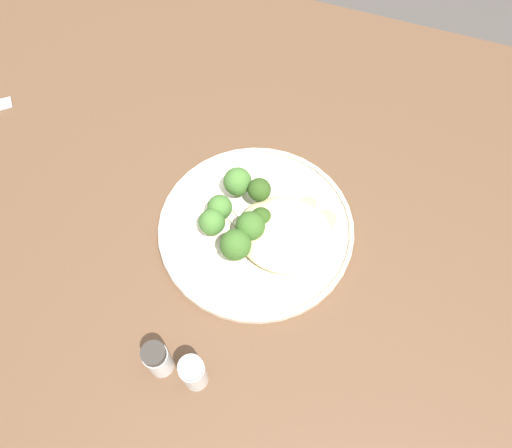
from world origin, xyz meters
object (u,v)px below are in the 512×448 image
Objects in this scene: broccoli_floret_split_head at (261,218)px; salt_shaker at (193,373)px; broccoli_floret_tall_stalk at (250,226)px; broccoli_floret_front_edge at (212,222)px; seared_scallop_right_edge at (309,219)px; seared_scallop_half_hidden at (294,260)px; seared_scallop_front_small at (259,243)px; seared_scallop_tilted_round at (326,221)px; broccoli_floret_center_pile at (240,182)px; seared_scallop_rear_pale at (278,244)px; pepper_shaker at (161,361)px; broccoli_floret_rear_charred at (260,189)px; seared_scallop_left_edge at (276,216)px; dinner_plate at (256,228)px; broccoli_floret_right_tilted at (236,245)px; seared_scallop_center_golden at (308,205)px; broccoli_floret_beside_noodles at (220,208)px.

salt_shaker is (0.00, 0.23, -0.00)m from broccoli_floret_split_head.
broccoli_floret_tall_stalk reaches higher than broccoli_floret_front_edge.
seared_scallop_right_edge is 0.07m from seared_scallop_half_hidden.
salt_shaker is (0.01, 0.20, 0.01)m from seared_scallop_front_small.
broccoli_floret_center_pile reaches higher than seared_scallop_tilted_round.
pepper_shaker is at bearing 68.74° from seared_scallop_rear_pale.
pepper_shaker is (0.03, 0.27, -0.01)m from broccoli_floret_rear_charred.
seared_scallop_left_edge is 0.25m from salt_shaker.
pepper_shaker is at bearing 78.45° from broccoli_floret_split_head.
seared_scallop_tilted_round reaches higher than seared_scallop_left_edge.
broccoli_floret_tall_stalk is at bearing 98.32° from broccoli_floret_rear_charred.
seared_scallop_front_small is at bearing 117.49° from dinner_plate.
seared_scallop_left_edge is 0.58× the size of broccoli_floret_right_tilted.
dinner_plate is 0.05m from broccoli_floret_tall_stalk.
broccoli_floret_right_tilted is (-0.05, 0.03, 0.01)m from broccoli_floret_front_edge.
broccoli_floret_front_edge is (0.06, 0.01, -0.01)m from broccoli_floret_tall_stalk.
broccoli_floret_beside_noodles reaches higher than seared_scallop_center_golden.
seared_scallop_front_small is 0.21m from pepper_shaker.
dinner_plate is 6.89× the size of broccoli_floret_split_head.
seared_scallop_rear_pale is 0.07m from broccoli_floret_right_tilted.
broccoli_floret_tall_stalk is 1.02× the size of broccoli_floret_right_tilted.
seared_scallop_front_small is at bearing 19.76° from seared_scallop_rear_pale.
broccoli_floret_split_head reaches higher than seared_scallop_left_edge.
broccoli_floret_right_tilted reaches higher than seared_scallop_front_small.
seared_scallop_left_edge is 0.73× the size of broccoli_floret_beside_noodles.
broccoli_floret_center_pile is (0.07, -0.02, 0.02)m from seared_scallop_left_edge.
broccoli_floret_front_edge reaches higher than seared_scallop_right_edge.
seared_scallop_center_golden is at bearing -173.81° from broccoli_floret_center_pile.
seared_scallop_tilted_round is at bearing -170.63° from seared_scallop_right_edge.
seared_scallop_left_edge is at bearing -99.57° from seared_scallop_front_small.
seared_scallop_right_edge is 1.08× the size of seared_scallop_half_hidden.
seared_scallop_center_golden is at bearing -106.00° from seared_scallop_rear_pale.
broccoli_floret_right_tilted is (0.02, 0.03, 0.03)m from seared_scallop_front_small.
broccoli_floret_split_head is at bearing -150.87° from dinner_plate.
broccoli_floret_front_edge is (0.07, 0.00, 0.02)m from seared_scallop_front_small.
seared_scallop_left_edge is 1.11× the size of seared_scallop_tilted_round.
broccoli_floret_tall_stalk is at bearing 3.12° from seared_scallop_rear_pale.
seared_scallop_half_hidden is 0.21m from salt_shaker.
broccoli_floret_tall_stalk is (-0.01, 0.06, 0.00)m from broccoli_floret_rear_charred.
salt_shaker is (0.04, 0.21, 0.01)m from seared_scallop_rear_pale.
broccoli_floret_front_edge is at bearing 27.48° from broccoli_floret_split_head.
seared_scallop_left_edge is at bearing 148.85° from broccoli_floret_rear_charred.
seared_scallop_half_hidden is 0.50× the size of broccoli_floret_front_edge.
seared_scallop_tilted_round is 0.14m from broccoli_floret_center_pile.
broccoli_floret_tall_stalk is (0.06, 0.08, 0.03)m from seared_scallop_center_golden.
broccoli_floret_split_head is (0.06, 0.05, 0.01)m from seared_scallop_center_golden.
broccoli_floret_split_head is 0.76× the size of broccoli_floret_center_pile.
dinner_plate is 0.06m from broccoli_floret_rear_charred.
broccoli_floret_tall_stalk reaches higher than seared_scallop_half_hidden.
broccoli_floret_center_pile is (0.03, -0.00, -0.00)m from broccoli_floret_rear_charred.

